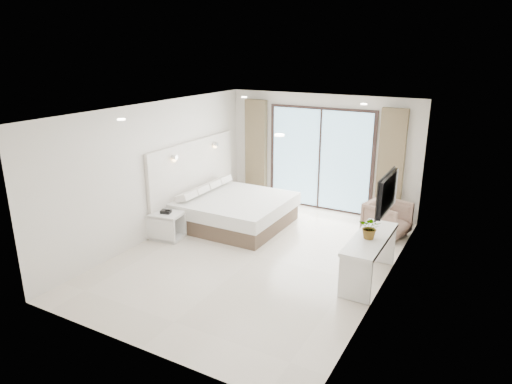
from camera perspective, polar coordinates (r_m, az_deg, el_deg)
ground at (r=8.53m, az=0.11°, el=-8.04°), size 6.20×6.20×0.00m
room_shell at (r=8.81m, az=1.71°, el=3.75°), size 4.62×6.22×2.72m
bed at (r=9.90m, az=-2.77°, el=-2.30°), size 2.20×2.09×0.75m
nightstand at (r=9.36m, az=-11.02°, el=-4.16°), size 0.65×0.57×0.54m
phone at (r=9.25m, az=-11.21°, el=-2.42°), size 0.23×0.20×0.06m
console_desk at (r=7.71m, az=14.01°, el=-6.88°), size 0.52×1.67×0.77m
plant at (r=7.52m, az=14.09°, el=-4.62°), size 0.36×0.39×0.30m
armchair at (r=9.66m, az=16.09°, el=-3.06°), size 0.89×0.93×0.79m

